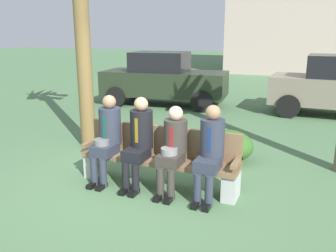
{
  "coord_description": "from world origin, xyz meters",
  "views": [
    {
      "loc": [
        2.41,
        -4.59,
        2.27
      ],
      "look_at": [
        0.33,
        0.4,
        0.85
      ],
      "focal_mm": 38.09,
      "sensor_mm": 36.0,
      "label": 1
    }
  ],
  "objects_px": {
    "park_bench": "(159,157)",
    "seated_man_leftmost": "(107,134)",
    "seated_man_centerleft": "(139,138)",
    "seated_man_centerright": "(173,146)",
    "shrub_near_bench": "(228,146)",
    "parked_car_near": "(164,79)",
    "seated_man_rightmost": "(210,148)"
  },
  "relations": [
    {
      "from": "seated_man_leftmost",
      "to": "shrub_near_bench",
      "type": "bearing_deg",
      "value": 45.77
    },
    {
      "from": "seated_man_rightmost",
      "to": "seated_man_leftmost",
      "type": "bearing_deg",
      "value": -179.89
    },
    {
      "from": "parked_car_near",
      "to": "shrub_near_bench",
      "type": "bearing_deg",
      "value": -54.1
    },
    {
      "from": "park_bench",
      "to": "seated_man_centerleft",
      "type": "height_order",
      "value": "seated_man_centerleft"
    },
    {
      "from": "seated_man_rightmost",
      "to": "seated_man_centerleft",
      "type": "bearing_deg",
      "value": 179.84
    },
    {
      "from": "park_bench",
      "to": "seated_man_rightmost",
      "type": "height_order",
      "value": "seated_man_rightmost"
    },
    {
      "from": "seated_man_centerright",
      "to": "seated_man_rightmost",
      "type": "xyz_separation_m",
      "value": [
        0.55,
        0.01,
        0.03
      ]
    },
    {
      "from": "seated_man_leftmost",
      "to": "shrub_near_bench",
      "type": "xyz_separation_m",
      "value": [
        1.54,
        1.59,
        -0.46
      ]
    },
    {
      "from": "seated_man_leftmost",
      "to": "parked_car_near",
      "type": "bearing_deg",
      "value": 105.08
    },
    {
      "from": "seated_man_rightmost",
      "to": "parked_car_near",
      "type": "relative_size",
      "value": 0.33
    },
    {
      "from": "park_bench",
      "to": "parked_car_near",
      "type": "xyz_separation_m",
      "value": [
        -2.42,
        5.79,
        0.4
      ]
    },
    {
      "from": "shrub_near_bench",
      "to": "seated_man_leftmost",
      "type": "bearing_deg",
      "value": -134.23
    },
    {
      "from": "park_bench",
      "to": "parked_car_near",
      "type": "height_order",
      "value": "parked_car_near"
    },
    {
      "from": "seated_man_centerright",
      "to": "seated_man_rightmost",
      "type": "relative_size",
      "value": 0.96
    },
    {
      "from": "seated_man_leftmost",
      "to": "shrub_near_bench",
      "type": "relative_size",
      "value": 1.49
    },
    {
      "from": "shrub_near_bench",
      "to": "park_bench",
      "type": "bearing_deg",
      "value": -116.44
    },
    {
      "from": "park_bench",
      "to": "seated_man_rightmost",
      "type": "distance_m",
      "value": 0.89
    },
    {
      "from": "seated_man_centerleft",
      "to": "shrub_near_bench",
      "type": "xyz_separation_m",
      "value": [
        0.99,
        1.58,
        -0.47
      ]
    },
    {
      "from": "shrub_near_bench",
      "to": "seated_man_rightmost",
      "type": "bearing_deg",
      "value": -86.36
    },
    {
      "from": "seated_man_leftmost",
      "to": "shrub_near_bench",
      "type": "height_order",
      "value": "seated_man_leftmost"
    },
    {
      "from": "seated_man_centerright",
      "to": "seated_man_leftmost",
      "type": "bearing_deg",
      "value": 179.56
    },
    {
      "from": "park_bench",
      "to": "shrub_near_bench",
      "type": "height_order",
      "value": "park_bench"
    },
    {
      "from": "seated_man_centerleft",
      "to": "seated_man_rightmost",
      "type": "relative_size",
      "value": 1.03
    },
    {
      "from": "park_bench",
      "to": "seated_man_centerright",
      "type": "xyz_separation_m",
      "value": [
        0.28,
        -0.14,
        0.27
      ]
    },
    {
      "from": "seated_man_centerleft",
      "to": "shrub_near_bench",
      "type": "height_order",
      "value": "seated_man_centerleft"
    },
    {
      "from": "shrub_near_bench",
      "to": "seated_man_centerleft",
      "type": "bearing_deg",
      "value": -122.2
    },
    {
      "from": "seated_man_rightmost",
      "to": "parked_car_near",
      "type": "height_order",
      "value": "parked_car_near"
    },
    {
      "from": "park_bench",
      "to": "seated_man_leftmost",
      "type": "xyz_separation_m",
      "value": [
        -0.82,
        -0.13,
        0.31
      ]
    },
    {
      "from": "seated_man_centerright",
      "to": "parked_car_near",
      "type": "distance_m",
      "value": 6.52
    },
    {
      "from": "seated_man_leftmost",
      "to": "parked_car_near",
      "type": "xyz_separation_m",
      "value": [
        -1.6,
        5.92,
        0.09
      ]
    },
    {
      "from": "parked_car_near",
      "to": "seated_man_centerright",
      "type": "bearing_deg",
      "value": -65.58
    },
    {
      "from": "seated_man_centerleft",
      "to": "shrub_near_bench",
      "type": "relative_size",
      "value": 1.5
    }
  ]
}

